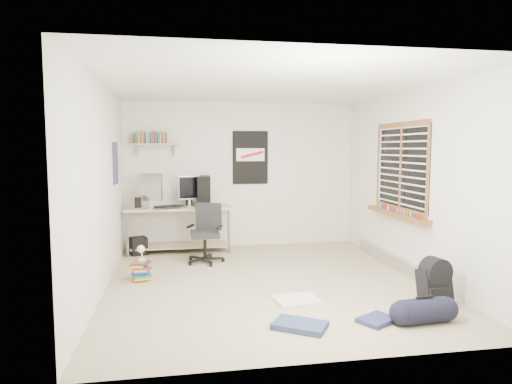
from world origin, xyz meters
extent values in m
cube|color=gray|center=(0.00, 0.00, -0.01)|extent=(4.00, 4.50, 0.01)
cube|color=white|center=(0.00, 0.00, 2.50)|extent=(4.00, 4.50, 0.01)
cube|color=silver|center=(0.00, 2.25, 1.25)|extent=(4.00, 0.01, 2.50)
cube|color=silver|center=(-2.00, 0.00, 1.25)|extent=(0.01, 4.50, 2.50)
cube|color=silver|center=(2.00, 0.00, 1.25)|extent=(0.01, 4.50, 2.50)
cube|color=tan|center=(-1.10, 2.00, 0.36)|extent=(1.86, 1.19, 0.78)
cube|color=#A1A1A6|center=(-1.54, 1.75, 1.00)|extent=(0.41, 0.25, 0.44)
cube|color=#9E9FA3|center=(-0.92, 1.87, 0.98)|extent=(0.37, 0.17, 0.39)
cube|color=black|center=(-0.68, 1.95, 1.02)|extent=(0.23, 0.46, 0.47)
cube|color=black|center=(-1.25, 1.68, 0.80)|extent=(0.47, 0.31, 0.02)
cube|color=black|center=(-1.73, 1.68, 0.87)|extent=(0.11, 0.11, 0.16)
cube|color=black|center=(-0.93, 1.93, 0.87)|extent=(0.11, 0.11, 0.18)
cube|color=black|center=(-0.72, 1.15, 0.49)|extent=(0.75, 0.75, 0.89)
cube|color=tan|center=(-1.45, 2.14, 1.78)|extent=(0.80, 0.22, 0.24)
cube|color=black|center=(0.15, 2.23, 1.55)|extent=(0.62, 0.03, 0.92)
cube|color=navy|center=(-1.99, 1.20, 1.50)|extent=(0.02, 0.42, 0.60)
cube|color=brown|center=(1.95, 0.30, 1.45)|extent=(0.10, 1.50, 1.26)
cube|color=#B7B2A8|center=(1.96, 0.30, 0.09)|extent=(0.08, 2.50, 0.18)
cube|color=black|center=(1.63, -1.19, 0.20)|extent=(0.36, 0.31, 0.43)
cylinder|color=black|center=(1.26, -1.62, 0.14)|extent=(0.27, 0.27, 0.49)
cube|color=silver|center=(0.19, -0.81, 0.02)|extent=(0.53, 0.46, 0.04)
cube|color=navy|center=(0.02, -1.54, 0.03)|extent=(0.59, 0.54, 0.05)
cube|color=#22274D|center=(0.82, -1.52, 0.03)|extent=(0.44, 0.41, 0.04)
cube|color=olive|center=(-1.60, 0.34, 0.15)|extent=(0.54, 0.46, 0.33)
cube|color=silver|center=(-1.58, 0.32, 0.38)|extent=(0.17, 0.21, 0.18)
cube|color=black|center=(-1.75, 1.85, 0.14)|extent=(0.32, 0.32, 0.28)
camera|label=1|loc=(-1.11, -5.62, 1.73)|focal=32.00mm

